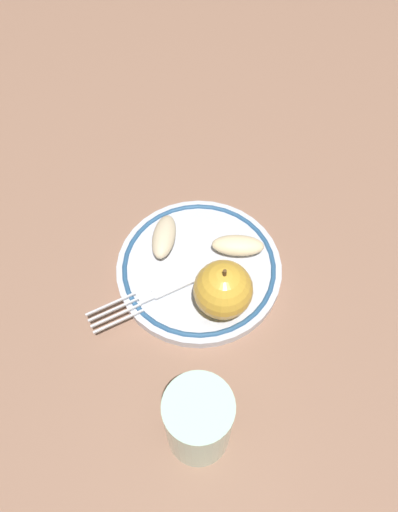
% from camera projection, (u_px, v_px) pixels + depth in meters
% --- Properties ---
extents(ground_plane, '(2.00, 2.00, 0.00)m').
position_uv_depth(ground_plane, '(190.00, 277.00, 0.61)').
color(ground_plane, '#936A54').
extents(plate, '(0.20, 0.20, 0.02)m').
position_uv_depth(plate, '(199.00, 268.00, 0.61)').
color(plate, silver).
rests_on(plate, ground_plane).
extents(apple_red_whole, '(0.07, 0.07, 0.07)m').
position_uv_depth(apple_red_whole, '(223.00, 290.00, 0.54)').
color(apple_red_whole, gold).
rests_on(apple_red_whole, plate).
extents(apple_slice_front, '(0.07, 0.04, 0.02)m').
position_uv_depth(apple_slice_front, '(164.00, 237.00, 0.61)').
color(apple_slice_front, beige).
rests_on(apple_slice_front, plate).
extents(apple_slice_back, '(0.05, 0.07, 0.02)m').
position_uv_depth(apple_slice_back, '(238.00, 245.00, 0.60)').
color(apple_slice_back, beige).
rests_on(apple_slice_back, plate).
extents(fork, '(0.14, 0.13, 0.00)m').
position_uv_depth(fork, '(164.00, 291.00, 0.58)').
color(fork, silver).
rests_on(fork, plate).
extents(drinking_glass, '(0.06, 0.06, 0.10)m').
position_uv_depth(drinking_glass, '(198.00, 421.00, 0.47)').
color(drinking_glass, silver).
rests_on(drinking_glass, ground_plane).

